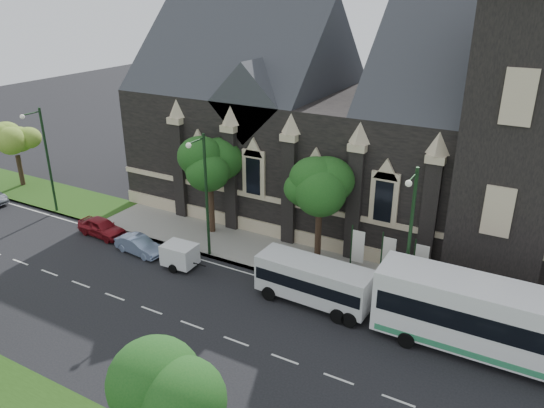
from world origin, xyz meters
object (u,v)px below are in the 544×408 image
Objects in this scene: banner_flag_center at (386,256)px; shuttle_bus at (314,280)px; street_lamp_near at (409,235)px; tree_walk_right at (324,182)px; street_lamp_far at (45,155)px; tree_walk_left at (213,163)px; tour_coach at (513,325)px; sedan at (139,245)px; car_far_red at (102,227)px; banner_flag_right at (418,264)px; street_lamp_mid at (204,190)px; box_trailer at (180,255)px; banner_flag_left at (355,249)px; tree_walk_far at (17,140)px.

banner_flag_center reaches higher than shuttle_bus.
banner_flag_center is at bearing 131.93° from street_lamp_near.
tree_walk_right is 23.50m from street_lamp_far.
tree_walk_left reaches higher than shuttle_bus.
tour_coach is at bearing -2.51° from street_lamp_far.
sedan is 0.93× the size of car_far_red.
banner_flag_right is at bearing 0.00° from banner_flag_center.
shuttle_bus is at bearing -3.72° from street_lamp_far.
street_lamp_mid reaches higher than tree_walk_right.
street_lamp_mid is at bearing 171.55° from shuttle_bus.
banner_flag_center is (5.08, -1.71, -3.43)m from tree_walk_right.
shuttle_bus is (-3.21, -3.54, -0.80)m from banner_flag_center.
street_lamp_far reaches higher than banner_flag_right.
tree_walk_right is 1.87× the size of car_far_red.
banner_flag_left is at bearing 17.94° from box_trailer.
street_lamp_near is 15.47m from box_trailer.
shuttle_bus is at bearing -145.80° from banner_flag_right.
banner_flag_right is (4.00, 0.00, 0.00)m from banner_flag_left.
banner_flag_right is at bearing 35.94° from shuttle_bus.
street_lamp_far reaches higher than tree_walk_right.
tree_walk_right is 9.01m from tree_walk_left.
shuttle_bus is at bearing 0.76° from box_trailer.
shuttle_bus is at bearing -25.73° from tree_walk_left.
tour_coach is 4.25× the size of box_trailer.
street_lamp_mid is 10.22m from car_far_red.
banner_flag_center is at bearing 15.05° from box_trailer.
street_lamp_far is at bearing 85.50° from sedan.
sedan is (-11.84, -5.58, -5.18)m from tree_walk_right.
shuttle_bus is (-4.92, -1.63, -3.53)m from street_lamp_near.
car_far_red is (-21.44, -3.09, -1.67)m from banner_flag_center.
street_lamp_mid is at bearing -63.53° from tree_walk_left.
banner_flag_right is 0.29× the size of tour_coach.
street_lamp_far reaches higher than shuttle_bus.
tour_coach is at bearing -83.79° from sedan.
shuttle_bus is (-1.21, -3.54, -0.80)m from banner_flag_left.
tree_walk_right reaches higher than banner_flag_center.
street_lamp_near is 2.15× the size of car_far_red.
street_lamp_near is 0.65× the size of tour_coach.
street_lamp_near reaches higher than box_trailer.
street_lamp_mid is (-14.00, 0.00, 0.00)m from street_lamp_near.
tree_walk_right is 0.57× the size of tour_coach.
tree_walk_far reaches higher than shuttle_bus.
box_trailer is 3.89m from sedan.
banner_flag_left is at bearing -8.02° from tree_walk_left.
banner_flag_right is at bearing 12.87° from box_trailer.
tree_walk_right is 14.08m from sedan.
box_trailer is (-9.83, -0.51, -0.61)m from shuttle_bus.
sedan is (11.37, -1.97, -4.47)m from street_lamp_far.
car_far_red is at bearing 85.52° from sedan.
tree_walk_right is at bearing 150.90° from banner_flag_left.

